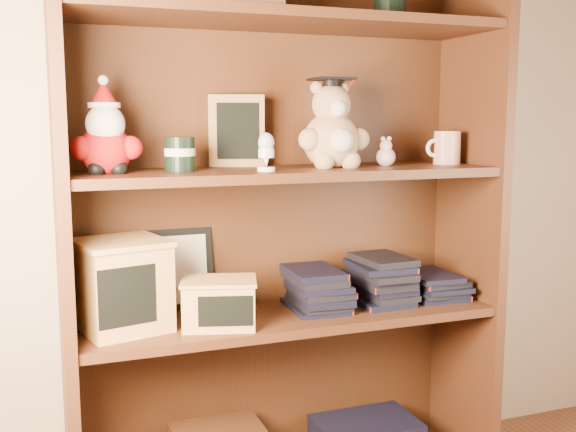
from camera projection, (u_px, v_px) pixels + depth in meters
name	position (u px, v px, depth m)	size (l,w,h in m)	color
bookcase	(281.00, 228.00, 1.89)	(1.20, 0.35, 1.60)	#4D2A16
shelf_lower	(288.00, 316.00, 1.88)	(1.14, 0.33, 0.02)	#4D2A16
shelf_upper	(288.00, 173.00, 1.82)	(1.14, 0.33, 0.02)	#4D2A16
santa_plush	(106.00, 137.00, 1.64)	(0.17, 0.13, 0.25)	#A50F0F
teachers_tin	(180.00, 154.00, 1.71)	(0.08, 0.08, 0.09)	black
chalkboard_plaque	(237.00, 132.00, 1.87)	(0.15, 0.11, 0.20)	#9E7547
egg_cup	(266.00, 150.00, 1.71)	(0.05, 0.05, 0.10)	white
grad_teddy_bear	(332.00, 133.00, 1.84)	(0.21, 0.18, 0.25)	tan
pink_figurine	(386.00, 154.00, 1.91)	(0.06, 0.06, 0.09)	beige
teacher_mug	(446.00, 148.00, 1.98)	(0.11, 0.08, 0.10)	silver
certificate_frame	(181.00, 269.00, 1.89)	(0.18, 0.05, 0.23)	black
treats_box	(122.00, 284.00, 1.70)	(0.26, 0.26, 0.23)	tan
pencils_box	(219.00, 303.00, 1.73)	(0.22, 0.18, 0.13)	tan
book_stack_left	(316.00, 290.00, 1.89)	(0.14, 0.20, 0.11)	black
book_stack_mid	(381.00, 281.00, 1.97)	(0.14, 0.20, 0.13)	black
book_stack_right	(431.00, 284.00, 2.03)	(0.14, 0.20, 0.08)	black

